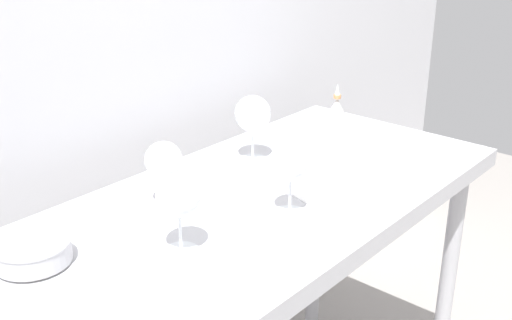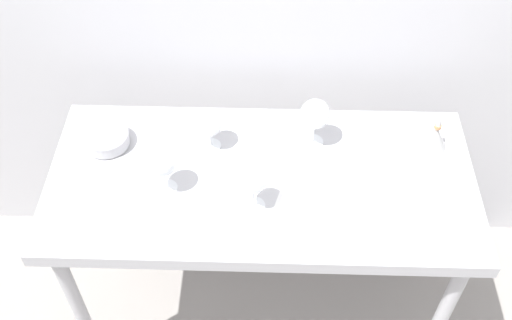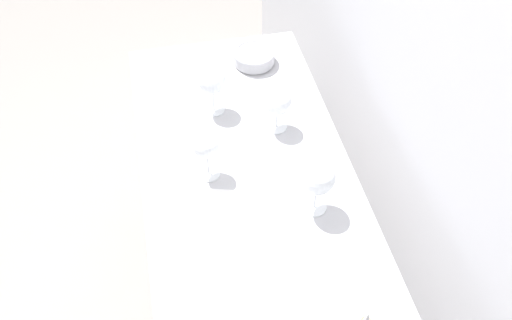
{
  "view_description": "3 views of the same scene",
  "coord_description": "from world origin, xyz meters",
  "px_view_note": "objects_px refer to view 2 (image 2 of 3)",
  "views": [
    {
      "loc": [
        -1.07,
        -0.93,
        1.58
      ],
      "look_at": [
        -0.02,
        -0.02,
        1.01
      ],
      "focal_mm": 44.65,
      "sensor_mm": 36.0,
      "label": 1
    },
    {
      "loc": [
        0.02,
        -1.28,
        2.41
      ],
      "look_at": [
        -0.02,
        0.03,
        0.94
      ],
      "focal_mm": 42.6,
      "sensor_mm": 36.0,
      "label": 2
    },
    {
      "loc": [
        1.06,
        -0.21,
        2.16
      ],
      "look_at": [
        -0.0,
        0.02,
        0.95
      ],
      "focal_mm": 37.55,
      "sensor_mm": 36.0,
      "label": 3
    }
  ],
  "objects_px": {
    "wine_glass_near_left": "(162,163)",
    "tasting_sheet_upper": "(395,194)",
    "decanter_funnel": "(435,136)",
    "wine_glass_far_left": "(209,124)",
    "wine_glass_near_center": "(254,182)",
    "wine_glass_far_right": "(315,115)",
    "tasting_bowl": "(107,138)",
    "tasting_sheet_lower": "(309,194)"
  },
  "relations": [
    {
      "from": "decanter_funnel",
      "to": "wine_glass_far_right",
      "type": "bearing_deg",
      "value": 179.55
    },
    {
      "from": "tasting_sheet_upper",
      "to": "wine_glass_far_right",
      "type": "bearing_deg",
      "value": 171.36
    },
    {
      "from": "tasting_sheet_upper",
      "to": "tasting_bowl",
      "type": "relative_size",
      "value": 1.38
    },
    {
      "from": "tasting_sheet_upper",
      "to": "tasting_sheet_lower",
      "type": "bearing_deg",
      "value": -146.18
    },
    {
      "from": "wine_glass_near_center",
      "to": "tasting_sheet_lower",
      "type": "bearing_deg",
      "value": 16.99
    },
    {
      "from": "wine_glass_far_right",
      "to": "decanter_funnel",
      "type": "height_order",
      "value": "wine_glass_far_right"
    },
    {
      "from": "wine_glass_near_center",
      "to": "wine_glass_near_left",
      "type": "bearing_deg",
      "value": 167.55
    },
    {
      "from": "wine_glass_near_left",
      "to": "tasting_sheet_upper",
      "type": "distance_m",
      "value": 0.74
    },
    {
      "from": "decanter_funnel",
      "to": "wine_glass_near_left",
      "type": "bearing_deg",
      "value": -166.3
    },
    {
      "from": "wine_glass_near_left",
      "to": "decanter_funnel",
      "type": "distance_m",
      "value": 0.92
    },
    {
      "from": "wine_glass_far_right",
      "to": "tasting_bowl",
      "type": "height_order",
      "value": "wine_glass_far_right"
    },
    {
      "from": "tasting_bowl",
      "to": "decanter_funnel",
      "type": "relative_size",
      "value": 1.17
    },
    {
      "from": "wine_glass_far_right",
      "to": "tasting_sheet_lower",
      "type": "height_order",
      "value": "wine_glass_far_right"
    },
    {
      "from": "tasting_sheet_lower",
      "to": "decanter_funnel",
      "type": "height_order",
      "value": "decanter_funnel"
    },
    {
      "from": "wine_glass_far_left",
      "to": "wine_glass_near_center",
      "type": "relative_size",
      "value": 0.96
    },
    {
      "from": "wine_glass_far_left",
      "to": "tasting_sheet_lower",
      "type": "xyz_separation_m",
      "value": [
        0.33,
        -0.2,
        -0.11
      ]
    },
    {
      "from": "wine_glass_far_left",
      "to": "wine_glass_far_right",
      "type": "height_order",
      "value": "wine_glass_far_right"
    },
    {
      "from": "wine_glass_far_left",
      "to": "tasting_sheet_upper",
      "type": "height_order",
      "value": "wine_glass_far_left"
    },
    {
      "from": "wine_glass_near_center",
      "to": "decanter_funnel",
      "type": "height_order",
      "value": "wine_glass_near_center"
    },
    {
      "from": "wine_glass_near_left",
      "to": "tasting_sheet_lower",
      "type": "distance_m",
      "value": 0.47
    },
    {
      "from": "wine_glass_far_left",
      "to": "wine_glass_far_right",
      "type": "bearing_deg",
      "value": 4.67
    },
    {
      "from": "tasting_bowl",
      "to": "wine_glass_near_left",
      "type": "bearing_deg",
      "value": -40.24
    },
    {
      "from": "tasting_sheet_upper",
      "to": "tasting_sheet_lower",
      "type": "relative_size",
      "value": 0.87
    },
    {
      "from": "wine_glass_far_left",
      "to": "tasting_sheet_lower",
      "type": "bearing_deg",
      "value": -31.23
    },
    {
      "from": "wine_glass_near_left",
      "to": "tasting_sheet_upper",
      "type": "bearing_deg",
      "value": -0.18
    },
    {
      "from": "wine_glass_near_center",
      "to": "decanter_funnel",
      "type": "relative_size",
      "value": 1.24
    },
    {
      "from": "decanter_funnel",
      "to": "wine_glass_far_left",
      "type": "bearing_deg",
      "value": -178.09
    },
    {
      "from": "wine_glass_far_left",
      "to": "wine_glass_near_left",
      "type": "height_order",
      "value": "wine_glass_near_left"
    },
    {
      "from": "wine_glass_near_left",
      "to": "wine_glass_far_right",
      "type": "bearing_deg",
      "value": 24.66
    },
    {
      "from": "wine_glass_near_left",
      "to": "decanter_funnel",
      "type": "xyz_separation_m",
      "value": [
        0.89,
        0.22,
        -0.08
      ]
    },
    {
      "from": "wine_glass_far_right",
      "to": "wine_glass_far_left",
      "type": "bearing_deg",
      "value": -175.33
    },
    {
      "from": "wine_glass_far_right",
      "to": "tasting_sheet_upper",
      "type": "bearing_deg",
      "value": -41.0
    },
    {
      "from": "tasting_sheet_upper",
      "to": "tasting_sheet_lower",
      "type": "distance_m",
      "value": 0.27
    },
    {
      "from": "wine_glass_far_left",
      "to": "wine_glass_near_left",
      "type": "relative_size",
      "value": 0.91
    },
    {
      "from": "wine_glass_far_left",
      "to": "tasting_bowl",
      "type": "xyz_separation_m",
      "value": [
        -0.35,
        -0.0,
        -0.08
      ]
    },
    {
      "from": "decanter_funnel",
      "to": "wine_glass_near_center",
      "type": "bearing_deg",
      "value": -155.17
    },
    {
      "from": "wine_glass_far_right",
      "to": "tasting_sheet_upper",
      "type": "height_order",
      "value": "wine_glass_far_right"
    },
    {
      "from": "wine_glass_far_right",
      "to": "tasting_bowl",
      "type": "xyz_separation_m",
      "value": [
        -0.7,
        -0.03,
        -0.1
      ]
    },
    {
      "from": "wine_glass_far_left",
      "to": "tasting_bowl",
      "type": "relative_size",
      "value": 1.01
    },
    {
      "from": "tasting_bowl",
      "to": "decanter_funnel",
      "type": "xyz_separation_m",
      "value": [
        1.11,
        0.03,
        0.01
      ]
    },
    {
      "from": "wine_glass_near_center",
      "to": "wine_glass_far_right",
      "type": "height_order",
      "value": "wine_glass_far_right"
    },
    {
      "from": "wine_glass_far_right",
      "to": "wine_glass_near_center",
      "type": "bearing_deg",
      "value": -124.47
    }
  ]
}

